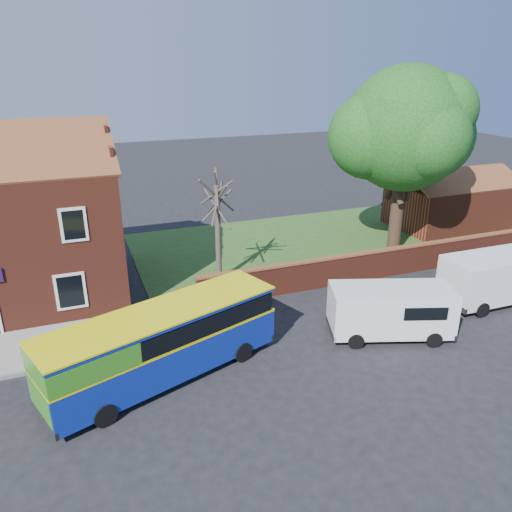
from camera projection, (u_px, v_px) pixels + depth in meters
name	position (u px, v px, depth m)	size (l,w,h in m)	color
ground	(192.00, 406.00, 17.08)	(120.00, 120.00, 0.00)	black
grass_strip	(337.00, 240.00, 32.66)	(26.00, 12.00, 0.04)	#426B28
boundary_wall	(393.00, 261.00, 27.15)	(22.00, 0.38, 1.60)	maroon
outbuilding	(451.00, 203.00, 35.05)	(8.20, 5.06, 4.17)	maroon
bus	(156.00, 343.00, 17.92)	(9.21, 5.17, 2.74)	#0D2799
van_near	(391.00, 310.00, 20.99)	(5.44, 3.55, 2.22)	white
van_far	(498.00, 276.00, 23.98)	(5.54, 2.34, 2.42)	white
large_tree	(405.00, 132.00, 28.52)	(8.96, 7.09, 10.93)	black
bare_tree	(218.00, 229.00, 25.63)	(2.14, 2.55, 5.71)	#4C4238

